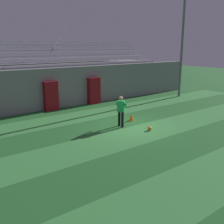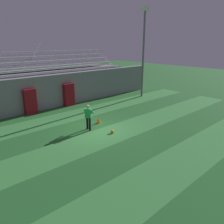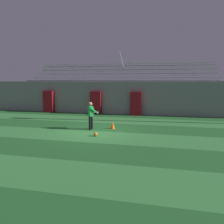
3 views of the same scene
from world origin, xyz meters
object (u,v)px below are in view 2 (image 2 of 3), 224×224
goalkeeper (88,116)px  traffic_cone (99,120)px  padding_pillar_gate_left (30,102)px  soccer_ball (112,132)px  floodlight_pole (144,42)px  padding_pillar_gate_right (69,95)px

goalkeeper → traffic_cone: bearing=22.5°
padding_pillar_gate_left → soccer_ball: (2.12, -7.21, -0.87)m
padding_pillar_gate_left → traffic_cone: (2.62, -5.23, -0.77)m
soccer_ball → floodlight_pole: bearing=30.4°
padding_pillar_gate_left → goalkeeper: size_ratio=1.18×
padding_pillar_gate_right → traffic_cone: size_ratio=4.68×
padding_pillar_gate_left → traffic_cone: padding_pillar_gate_left is taller
padding_pillar_gate_left → traffic_cone: bearing=-63.4°
floodlight_pole → soccer_ball: (-8.88, -5.21, -5.29)m
goalkeeper → traffic_cone: size_ratio=3.98×
padding_pillar_gate_right → soccer_ball: size_ratio=8.94×
goalkeeper → traffic_cone: goalkeeper is taller
goalkeeper → soccer_ball: (0.72, -1.47, -0.84)m
padding_pillar_gate_right → floodlight_pole: size_ratio=0.23×
padding_pillar_gate_left → goalkeeper: (1.40, -5.74, -0.03)m
traffic_cone → padding_pillar_gate_right: bearing=80.8°
floodlight_pole → traffic_cone: 10.37m
padding_pillar_gate_right → soccer_ball: padding_pillar_gate_right is taller
padding_pillar_gate_right → traffic_cone: padding_pillar_gate_right is taller
padding_pillar_gate_left → padding_pillar_gate_right: same height
soccer_ball → traffic_cone: bearing=75.6°
padding_pillar_gate_right → traffic_cone: (-0.85, -5.23, -0.77)m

